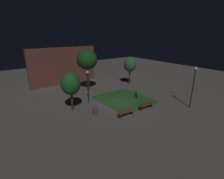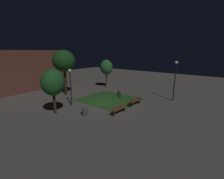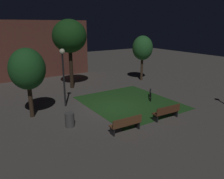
# 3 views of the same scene
# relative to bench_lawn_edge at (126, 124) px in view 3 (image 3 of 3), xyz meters

# --- Properties ---
(ground_plane) EXTENTS (60.00, 60.00, 0.00)m
(ground_plane) POSITION_rel_bench_lawn_edge_xyz_m (1.53, 3.28, -0.48)
(ground_plane) COLOR #56514C
(grass_lawn) EXTENTS (6.06, 6.90, 0.01)m
(grass_lawn) POSITION_rel_bench_lawn_edge_xyz_m (2.98, 3.57, -0.48)
(grass_lawn) COLOR #23511E
(grass_lawn) RESTS_ON ground
(bench_lawn_edge) EXTENTS (1.82, 0.56, 0.88)m
(bench_lawn_edge) POSITION_rel_bench_lawn_edge_xyz_m (0.00, 0.00, 0.00)
(bench_lawn_edge) COLOR brown
(bench_lawn_edge) RESTS_ON ground
(bench_corner) EXTENTS (1.82, 0.58, 0.88)m
(bench_corner) POSITION_rel_bench_lawn_edge_xyz_m (3.04, 0.00, 0.00)
(bench_corner) COLOR brown
(bench_corner) RESTS_ON ground
(tree_near_wall) EXTENTS (2.01, 2.01, 4.48)m
(tree_near_wall) POSITION_rel_bench_lawn_edge_xyz_m (8.16, 8.35, 2.77)
(tree_near_wall) COLOR #423021
(tree_near_wall) RESTS_ON ground
(tree_back_right) EXTENTS (2.92, 2.92, 5.98)m
(tree_back_right) POSITION_rel_bench_lawn_edge_xyz_m (1.00, 9.55, 4.05)
(tree_back_right) COLOR #2D2116
(tree_back_right) RESTS_ON ground
(tree_back_left) EXTENTS (2.11, 2.11, 4.26)m
(tree_back_left) POSITION_rel_bench_lawn_edge_xyz_m (-3.68, 4.83, 2.52)
(tree_back_left) COLOR #38281C
(tree_back_left) RESTS_ON ground
(lamp_post_path_center) EXTENTS (0.36, 0.36, 4.01)m
(lamp_post_path_center) POSITION_rel_bench_lawn_edge_xyz_m (-1.26, 5.45, 2.29)
(lamp_post_path_center) COLOR black
(lamp_post_path_center) RESTS_ON ground
(trash_bin) EXTENTS (0.53, 0.53, 0.82)m
(trash_bin) POSITION_rel_bench_lawn_edge_xyz_m (-2.25, 2.26, -0.07)
(trash_bin) COLOR #4C4C4C
(trash_bin) RESTS_ON ground
(bicycle) EXTENTS (1.12, 1.32, 0.93)m
(bicycle) POSITION_rel_bench_lawn_edge_xyz_m (4.84, 3.38, -0.14)
(bicycle) COLOR black
(bicycle) RESTS_ON ground
(building_wall_backdrop) EXTENTS (11.15, 0.80, 5.95)m
(building_wall_backdrop) POSITION_rel_bench_lawn_edge_xyz_m (-0.27, 15.23, 2.50)
(building_wall_backdrop) COLOR brown
(building_wall_backdrop) RESTS_ON ground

